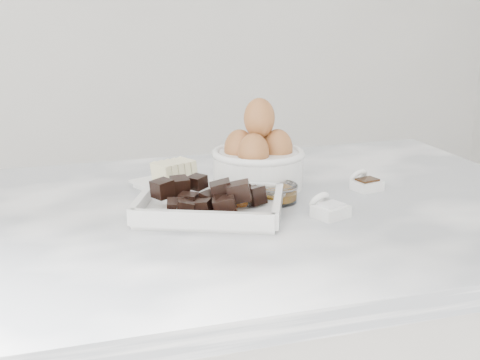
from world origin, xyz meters
name	(u,v)px	position (x,y,z in m)	size (l,w,h in m)	color
marble_slab	(234,218)	(0.00, 0.00, 0.92)	(1.20, 0.80, 0.04)	white
chocolate_dish	(210,201)	(-0.05, -0.03, 0.97)	(0.29, 0.26, 0.06)	white
butter_plate	(172,179)	(-0.08, 0.15, 0.96)	(0.16, 0.16, 0.05)	white
sugar_ramekin	(246,170)	(0.06, 0.12, 0.97)	(0.09, 0.09, 0.06)	white
egg_bowl	(258,158)	(0.08, 0.11, 1.00)	(0.18, 0.18, 0.17)	white
honey_bowl	(277,193)	(0.08, 0.01, 0.96)	(0.08, 0.08, 0.03)	white
zest_bowl	(237,199)	(0.00, -0.01, 0.96)	(0.08, 0.08, 0.04)	white
vanilla_spoon	(365,183)	(0.27, 0.03, 0.95)	(0.06, 0.07, 0.04)	white
salt_spoon	(328,208)	(0.14, -0.09, 0.95)	(0.07, 0.08, 0.04)	white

